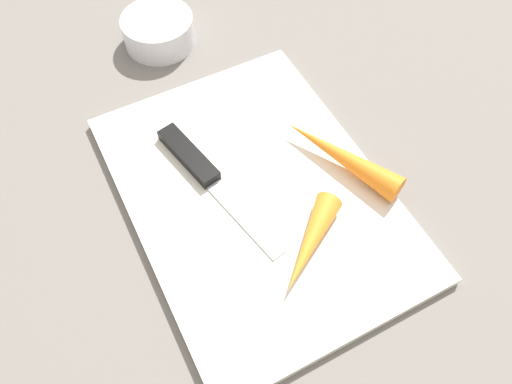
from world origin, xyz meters
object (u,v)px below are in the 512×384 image
Objects in this scene: carrot_short at (310,243)px; small_bowl at (159,31)px; knife at (196,163)px; cutting_board at (256,195)px; carrot_long at (341,156)px.

carrot_short is 1.15× the size of small_bowl.
knife is 2.13× the size of small_bowl.
carrot_long is (0.01, 0.10, 0.02)m from cutting_board.
knife is at bearing -11.17° from small_bowl.
knife is at bearing 40.01° from carrot_long.
knife is 0.16m from carrot_long.
cutting_board is at bearing 61.01° from carrot_long.
carrot_long is at bearing -175.29° from carrot_short.
knife is 1.85× the size of carrot_short.
cutting_board is 0.28m from small_bowl.
carrot_short is (0.15, 0.06, 0.01)m from knife.
carrot_long is 0.11m from carrot_short.
cutting_board is 1.80× the size of knife.
small_bowl is at bearing 156.79° from knife.
carrot_long is (0.07, 0.14, 0.01)m from knife.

